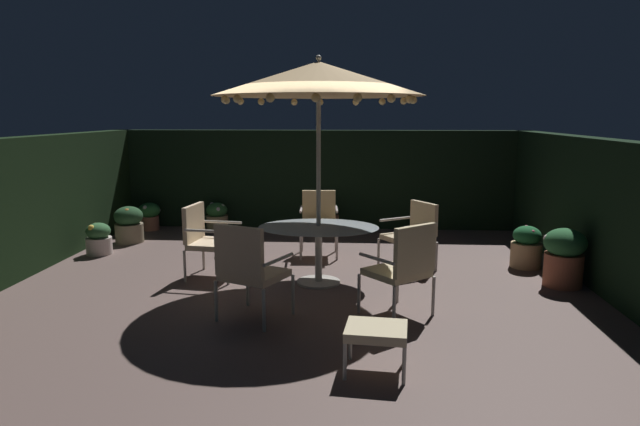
# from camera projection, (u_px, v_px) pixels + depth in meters

# --- Properties ---
(ground_plane) EXTENTS (7.88, 7.52, 0.02)m
(ground_plane) POSITION_uv_depth(u_px,v_px,m) (300.00, 282.00, 7.28)
(ground_plane) COLOR brown
(hedge_backdrop_rear) EXTENTS (7.88, 0.30, 1.85)m
(hedge_backdrop_rear) POSITION_uv_depth(u_px,v_px,m) (319.00, 179.00, 10.66)
(hedge_backdrop_rear) COLOR black
(hedge_backdrop_rear) RESTS_ON ground_plane
(hedge_backdrop_left) EXTENTS (0.30, 7.52, 1.85)m
(hedge_backdrop_left) POSITION_uv_depth(u_px,v_px,m) (14.00, 208.00, 7.36)
(hedge_backdrop_left) COLOR black
(hedge_backdrop_left) RESTS_ON ground_plane
(hedge_backdrop_right) EXTENTS (0.30, 7.52, 1.85)m
(hedge_backdrop_right) POSITION_uv_depth(u_px,v_px,m) (606.00, 215.00, 6.87)
(hedge_backdrop_right) COLOR black
(hedge_backdrop_right) RESTS_ON ground_plane
(patio_dining_table) EXTENTS (1.54, 1.17, 0.75)m
(patio_dining_table) POSITION_uv_depth(u_px,v_px,m) (319.00, 237.00, 7.12)
(patio_dining_table) COLOR #BAB5AA
(patio_dining_table) RESTS_ON ground_plane
(patio_umbrella) EXTENTS (2.61, 2.61, 2.86)m
(patio_umbrella) POSITION_uv_depth(u_px,v_px,m) (318.00, 79.00, 6.78)
(patio_umbrella) COLOR #B2B3AC
(patio_umbrella) RESTS_ON ground_plane
(patio_chair_north) EXTENTS (0.61, 0.60, 0.98)m
(patio_chair_north) POSITION_uv_depth(u_px,v_px,m) (319.00, 217.00, 8.61)
(patio_chair_north) COLOR #BBAEA9
(patio_chair_north) RESTS_ON ground_plane
(patio_chair_northeast) EXTENTS (0.70, 0.71, 0.97)m
(patio_chair_northeast) POSITION_uv_depth(u_px,v_px,m) (207.00, 236.00, 7.43)
(patio_chair_northeast) COLOR #BBB6AA
(patio_chair_northeast) RESTS_ON ground_plane
(patio_chair_east) EXTENTS (0.82, 0.80, 1.05)m
(patio_chair_east) POSITION_uv_depth(u_px,v_px,m) (248.00, 266.00, 5.80)
(patio_chair_east) COLOR #B4B6A7
(patio_chair_east) RESTS_ON ground_plane
(patio_chair_southeast) EXTENTS (0.84, 0.83, 1.03)m
(patio_chair_southeast) POSITION_uv_depth(u_px,v_px,m) (404.00, 264.00, 5.92)
(patio_chair_southeast) COLOR #B3AFA6
(patio_chair_southeast) RESTS_ON ground_plane
(patio_chair_south) EXTENTS (0.83, 0.83, 0.93)m
(patio_chair_south) POSITION_uv_depth(u_px,v_px,m) (413.00, 231.00, 7.85)
(patio_chair_south) COLOR #B9B1A8
(patio_chair_south) RESTS_ON ground_plane
(ottoman_footrest) EXTENTS (0.55, 0.48, 0.40)m
(ottoman_footrest) POSITION_uv_depth(u_px,v_px,m) (376.00, 332.00, 4.69)
(ottoman_footrest) COLOR #B5B4AA
(ottoman_footrest) RESTS_ON ground_plane
(potted_plant_right_near) EXTENTS (0.41, 0.41, 0.52)m
(potted_plant_right_near) POSITION_uv_depth(u_px,v_px,m) (217.00, 216.00, 10.50)
(potted_plant_right_near) COLOR tan
(potted_plant_right_near) RESTS_ON ground_plane
(potted_plant_left_near) EXTENTS (0.53, 0.52, 0.74)m
(potted_plant_left_near) POSITION_uv_depth(u_px,v_px,m) (564.00, 256.00, 7.04)
(potted_plant_left_near) COLOR #AF5C40
(potted_plant_left_near) RESTS_ON ground_plane
(potted_plant_left_far) EXTENTS (0.43, 0.43, 0.60)m
(potted_plant_left_far) POSITION_uv_depth(u_px,v_px,m) (526.00, 247.00, 7.93)
(potted_plant_left_far) COLOR tan
(potted_plant_left_far) RESTS_ON ground_plane
(potted_plant_back_center) EXTENTS (0.41, 0.41, 0.51)m
(potted_plant_back_center) POSITION_uv_depth(u_px,v_px,m) (149.00, 215.00, 10.49)
(potted_plant_back_center) COLOR #A1604B
(potted_plant_back_center) RESTS_ON ground_plane
(potted_plant_front_corner) EXTENTS (0.40, 0.40, 0.57)m
(potted_plant_front_corner) POSITION_uv_depth(u_px,v_px,m) (328.00, 217.00, 10.24)
(potted_plant_front_corner) COLOR #9E674B
(potted_plant_front_corner) RESTS_ON ground_plane
(potted_plant_right_far) EXTENTS (0.48, 0.48, 0.62)m
(potted_plant_right_far) POSITION_uv_depth(u_px,v_px,m) (129.00, 224.00, 9.47)
(potted_plant_right_far) COLOR #7A6D54
(potted_plant_right_far) RESTS_ON ground_plane
(potted_plant_back_left) EXTENTS (0.39, 0.39, 0.50)m
(potted_plant_back_left) POSITION_uv_depth(u_px,v_px,m) (99.00, 239.00, 8.66)
(potted_plant_back_left) COLOR beige
(potted_plant_back_left) RESTS_ON ground_plane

